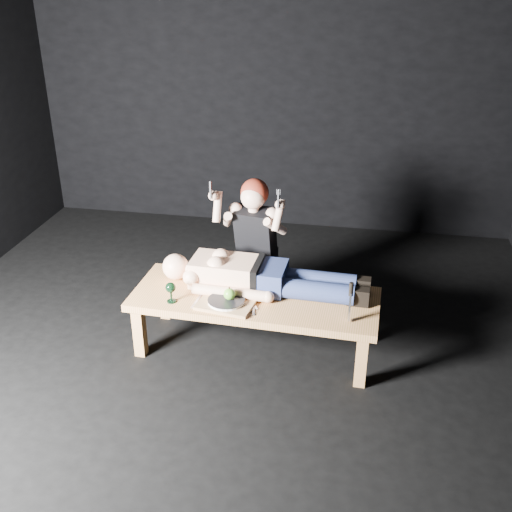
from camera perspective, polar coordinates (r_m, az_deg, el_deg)
name	(u,v)px	position (r m, az deg, el deg)	size (l,w,h in m)	color
ground	(222,351)	(4.62, -3.26, -8.89)	(5.00, 5.00, 0.00)	black
back_wall	(275,85)	(6.33, 1.79, 15.79)	(5.00, 5.00, 0.00)	black
table	(255,322)	(4.52, -0.11, -6.25)	(1.78, 0.67, 0.45)	tan
lying_man	(266,273)	(4.43, 0.90, -1.65)	(1.73, 0.53, 0.26)	beige
kneeling_woman	(259,243)	(4.85, 0.25, 1.23)	(0.64, 0.72, 1.20)	black
serving_tray	(226,303)	(4.29, -2.82, -4.48)	(0.39, 0.28, 0.02)	#A98151
plate	(226,301)	(4.28, -2.82, -4.23)	(0.26, 0.26, 0.02)	white
apple	(229,294)	(4.26, -2.51, -3.59)	(0.08, 0.08, 0.08)	#67AE28
goblet	(171,292)	(4.33, -8.00, -3.41)	(0.07, 0.07, 0.15)	black
fork_flat	(197,301)	(4.35, -5.60, -4.26)	(0.02, 0.19, 0.01)	#B2B2B7
knife_flat	(253,308)	(4.25, -0.25, -4.94)	(0.02, 0.19, 0.01)	#B2B2B7
spoon_flat	(253,303)	(4.31, -0.27, -4.43)	(0.02, 0.19, 0.01)	#B2B2B7
carving_knife	(350,302)	(4.08, 8.84, -4.33)	(0.04, 0.04, 0.30)	#B2B2B7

